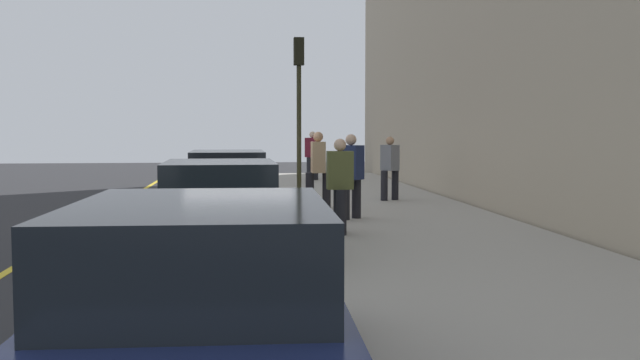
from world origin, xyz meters
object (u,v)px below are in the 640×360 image
parked_car_navy (204,312)px  pedestrian_tan_coat (318,168)px  traffic_light_pole (299,90)px  parked_car_green (220,211)px  pedestrian_navy_coat (351,174)px  pedestrian_olive_coat (340,183)px  pedestrian_burgundy_coat (312,154)px  parked_car_maroon (228,184)px  pedestrian_grey_coat (390,166)px  rolling_suitcase (313,172)px

parked_car_navy → pedestrian_tan_coat: bearing=-9.7°
traffic_light_pole → pedestrian_tan_coat: bearing=-172.3°
parked_car_green → pedestrian_tan_coat: size_ratio=2.38×
pedestrian_navy_coat → pedestrian_olive_coat: pedestrian_navy_coat is taller
pedestrian_olive_coat → parked_car_green: bearing=128.9°
pedestrian_navy_coat → pedestrian_olive_coat: size_ratio=1.04×
pedestrian_tan_coat → pedestrian_burgundy_coat: (9.60, -0.80, -0.00)m
parked_car_maroon → pedestrian_grey_coat: (2.09, -4.14, 0.28)m
parked_car_maroon → traffic_light_pole: 3.71m
pedestrian_navy_coat → traffic_light_pole: 4.59m
parked_car_navy → parked_car_green: 6.11m
pedestrian_olive_coat → traffic_light_pole: size_ratio=0.40×
pedestrian_tan_coat → rolling_suitcase: (10.15, -0.86, -0.71)m
pedestrian_grey_coat → pedestrian_navy_coat: size_ratio=0.95×
pedestrian_olive_coat → traffic_light_pole: 6.46m
pedestrian_grey_coat → traffic_light_pole: (0.27, 2.35, 1.96)m
pedestrian_burgundy_coat → traffic_light_pole: size_ratio=0.42×
pedestrian_olive_coat → parked_car_maroon: bearing=28.1°
pedestrian_tan_coat → traffic_light_pole: (2.08, 0.28, 1.89)m
pedestrian_olive_coat → rolling_suitcase: pedestrian_olive_coat is taller
parked_car_maroon → pedestrian_tan_coat: pedestrian_tan_coat is taller
parked_car_maroon → pedestrian_olive_coat: pedestrian_olive_coat is taller
pedestrian_navy_coat → parked_car_green: bearing=145.5°
parked_car_navy → pedestrian_grey_coat: 14.25m
parked_car_green → pedestrian_burgundy_coat: 15.61m
pedestrian_grey_coat → traffic_light_pole: traffic_light_pole is taller
pedestrian_grey_coat → pedestrian_olive_coat: bearing=160.3°
parked_car_navy → traffic_light_pole: 14.20m
parked_car_green → pedestrian_grey_coat: size_ratio=2.57×
parked_car_navy → pedestrian_olive_coat: 8.01m
pedestrian_grey_coat → rolling_suitcase: pedestrian_grey_coat is taller
pedestrian_tan_coat → rolling_suitcase: size_ratio=2.11×
parked_car_navy → pedestrian_burgundy_coat: 21.63m
pedestrian_grey_coat → pedestrian_navy_coat: bearing=157.3°
pedestrian_navy_coat → traffic_light_pole: size_ratio=0.42×
parked_car_green → pedestrian_olive_coat: 2.64m
pedestrian_navy_coat → rolling_suitcase: bearing=-1.9°
parked_car_maroon → pedestrian_olive_coat: 4.32m
pedestrian_grey_coat → pedestrian_tan_coat: bearing=131.2°
traffic_light_pole → rolling_suitcase: size_ratio=4.96×
parked_car_green → pedestrian_tan_coat: 6.11m
pedestrian_tan_coat → pedestrian_olive_coat: 4.08m
traffic_light_pole → pedestrian_grey_coat: bearing=-96.5°
parked_car_navy → rolling_suitcase: size_ratio=5.18×
parked_car_navy → parked_car_maroon: (11.56, 0.06, 0.00)m
parked_car_green → pedestrian_navy_coat: size_ratio=2.44×
parked_car_maroon → rolling_suitcase: bearing=-15.7°
pedestrian_grey_coat → parked_car_navy: bearing=163.4°
pedestrian_grey_coat → traffic_light_pole: 3.07m
pedestrian_navy_coat → traffic_light_pole: bearing=10.3°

